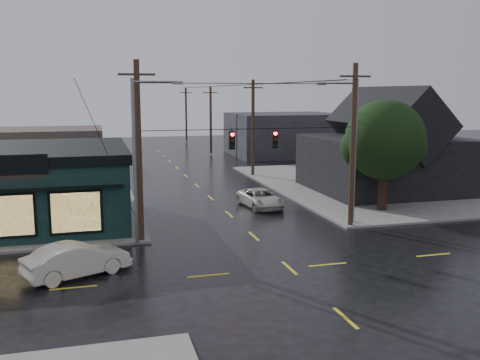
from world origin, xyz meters
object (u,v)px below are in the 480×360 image
object	(u,v)px
utility_pole_ne	(350,227)
utility_pole_nw	(142,242)
sedan_cream	(77,260)
corner_tree	(385,140)
suv_silver	(260,198)

from	to	relation	value
utility_pole_ne	utility_pole_nw	bearing A→B (deg)	180.00
utility_pole_nw	sedan_cream	size ratio (longest dim) A/B	2.11
corner_tree	utility_pole_ne	distance (m)	7.50
suv_silver	utility_pole_nw	bearing A→B (deg)	-148.59
utility_pole_nw	suv_silver	bearing A→B (deg)	37.48
corner_tree	utility_pole_nw	bearing A→B (deg)	-168.48
utility_pole_nw	sedan_cream	world-z (taller)	utility_pole_nw
utility_pole_nw	utility_pole_ne	xyz separation A→B (m)	(13.00, 0.00, 0.00)
suv_silver	utility_pole_ne	bearing A→B (deg)	-68.67
sedan_cream	corner_tree	bearing A→B (deg)	-92.53
utility_pole_ne	sedan_cream	world-z (taller)	utility_pole_ne
sedan_cream	suv_silver	bearing A→B (deg)	-71.20
corner_tree	utility_pole_nw	xyz separation A→B (m)	(-17.25, -3.52, -5.09)
sedan_cream	utility_pole_ne	bearing A→B (deg)	-97.98
utility_pole_nw	suv_silver	distance (m)	11.74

